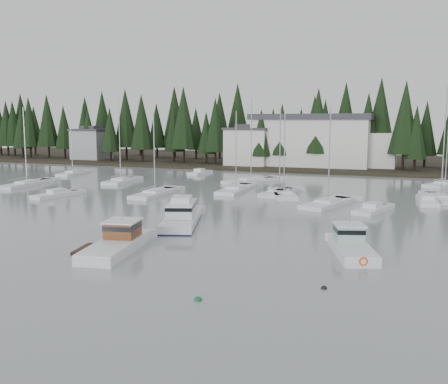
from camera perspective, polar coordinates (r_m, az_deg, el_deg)
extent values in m
plane|color=gray|center=(30.05, -13.09, -11.36)|extent=(260.00, 260.00, 0.00)
cube|color=black|center=(121.76, 13.59, 3.21)|extent=(240.00, 54.00, 1.00)
cube|color=silver|center=(107.99, 2.80, 5.10)|extent=(9.00, 7.00, 7.50)
cube|color=#38383D|center=(107.86, 2.82, 7.22)|extent=(9.54, 7.42, 0.50)
cube|color=#38383D|center=(107.85, 2.82, 7.54)|extent=(4.95, 3.85, 0.80)
cube|color=#999EA0|center=(129.30, -14.92, 5.22)|extent=(8.00, 7.00, 7.00)
cube|color=#38383D|center=(129.18, -14.98, 6.88)|extent=(8.48, 7.42, 0.50)
cube|color=#38383D|center=(129.17, -14.99, 7.14)|extent=(4.40, 3.85, 0.80)
cube|color=silver|center=(107.48, 9.94, 5.64)|extent=(24.00, 10.00, 10.00)
cube|color=#38383D|center=(107.39, 10.01, 8.46)|extent=(25.00, 11.00, 1.20)
cube|color=silver|center=(107.83, 16.41, 4.64)|extent=(10.00, 8.00, 7.00)
cube|color=white|center=(39.18, -12.35, -6.59)|extent=(4.43, 8.82, 1.22)
cube|color=white|center=(39.02, -12.38, -5.66)|extent=(4.34, 8.64, 0.11)
cube|color=#502610|center=(40.40, -11.51, -4.21)|extent=(2.76, 2.94, 1.31)
cube|color=white|center=(40.26, -11.53, -3.23)|extent=(3.10, 3.32, 0.11)
cube|color=black|center=(40.35, -11.52, -3.84)|extent=(2.82, 2.99, 0.37)
cylinder|color=#A5A8AD|center=(40.11, -11.57, -2.12)|extent=(0.08, 0.08, 1.50)
cube|color=black|center=(40.14, -15.46, -6.55)|extent=(1.70, 3.16, 0.52)
cube|color=white|center=(48.32, -4.90, -3.59)|extent=(5.96, 10.14, 1.41)
cube|color=black|center=(48.34, -4.90, -3.72)|extent=(6.00, 10.19, 0.19)
cube|color=white|center=(48.53, -4.85, -1.90)|extent=(3.95, 5.56, 1.28)
cube|color=black|center=(48.48, -4.85, -1.54)|extent=(4.02, 5.63, 0.35)
cube|color=white|center=(48.38, -4.86, -0.82)|extent=(2.51, 2.96, 0.57)
cylinder|color=#A5A8AD|center=(48.28, -4.87, 0.00)|extent=(0.10, 0.10, 0.97)
cube|color=white|center=(38.77, 14.43, -6.82)|extent=(4.66, 7.58, 1.16)
cube|color=white|center=(38.62, 14.47, -5.93)|extent=(4.57, 7.43, 0.11)
cube|color=#94C1AC|center=(39.84, 14.08, -4.56)|extent=(2.63, 2.69, 1.25)
cube|color=white|center=(39.70, 14.11, -3.61)|extent=(2.96, 3.04, 0.11)
cube|color=black|center=(39.79, 14.09, -4.20)|extent=(2.69, 2.74, 0.36)
cylinder|color=#A5A8AD|center=(39.56, 14.15, -2.53)|extent=(0.08, 0.08, 1.43)
torus|color=#F2590C|center=(35.30, 15.64, -7.67)|extent=(0.63, 0.32, 0.63)
cube|color=white|center=(68.32, 6.33, -0.30)|extent=(3.95, 8.32, 1.05)
cube|color=white|center=(68.23, 6.34, 0.23)|extent=(2.38, 2.97, 0.30)
cylinder|color=#A5A8AD|center=(67.71, 6.41, 4.78)|extent=(0.14, 0.14, 11.08)
cube|color=white|center=(83.83, 23.93, 0.60)|extent=(6.82, 8.89, 1.05)
cube|color=white|center=(83.76, 23.95, 1.04)|extent=(3.24, 3.55, 0.30)
cylinder|color=#A5A8AD|center=(83.28, 24.21, 5.56)|extent=(0.14, 0.14, 13.47)
cube|color=white|center=(81.83, 3.10, 1.12)|extent=(7.59, 10.55, 1.05)
cube|color=white|center=(81.76, 3.10, 1.57)|extent=(3.43, 4.07, 0.30)
cylinder|color=#A5A8AD|center=(81.28, 3.13, 6.09)|extent=(0.14, 0.14, 13.13)
cube|color=white|center=(83.07, -11.71, 1.07)|extent=(3.93, 8.67, 1.05)
cube|color=white|center=(83.00, -11.72, 1.51)|extent=(2.36, 3.08, 0.30)
cylinder|color=#A5A8AD|center=(82.52, -11.86, 6.15)|extent=(0.14, 0.14, 13.66)
cube|color=white|center=(68.08, -7.89, -0.36)|extent=(3.07, 10.12, 1.05)
cube|color=white|center=(67.99, -7.90, 0.18)|extent=(2.04, 3.47, 0.30)
cylinder|color=#A5A8AD|center=(67.48, -7.98, 4.51)|extent=(0.14, 0.14, 10.52)
cube|color=white|center=(68.79, 23.51, -0.87)|extent=(4.67, 8.73, 1.05)
cube|color=white|center=(68.70, 23.54, -0.34)|extent=(2.45, 3.21, 0.30)
cylinder|color=#A5A8AD|center=(68.12, 23.86, 5.24)|extent=(0.14, 0.14, 13.63)
cube|color=white|center=(83.43, -21.56, 0.70)|extent=(3.84, 11.22, 1.05)
cube|color=white|center=(83.36, -21.59, 1.14)|extent=(2.26, 3.92, 0.30)
cylinder|color=#A5A8AD|center=(82.92, -21.79, 5.01)|extent=(0.14, 0.14, 11.52)
cube|color=white|center=(60.47, 11.78, -1.52)|extent=(5.42, 9.91, 1.05)
cube|color=white|center=(60.37, 11.80, -0.92)|extent=(2.86, 3.66, 0.30)
cylinder|color=#A5A8AD|center=(59.77, 11.95, 4.23)|extent=(0.14, 0.14, 11.09)
cube|color=white|center=(97.46, -16.90, 1.91)|extent=(3.70, 8.47, 1.05)
cube|color=white|center=(97.40, -16.91, 2.29)|extent=(2.13, 3.02, 0.30)
cylinder|color=#A5A8AD|center=(96.99, -17.07, 6.12)|extent=(0.14, 0.14, 13.29)
cube|color=white|center=(71.43, 1.37, 0.11)|extent=(3.35, 11.06, 1.05)
cube|color=white|center=(71.34, 1.37, 0.63)|extent=(2.16, 3.81, 0.30)
cylinder|color=#A5A8AD|center=(70.84, 1.39, 4.87)|extent=(0.14, 0.14, 10.82)
cube|color=white|center=(67.03, 6.84, -0.47)|extent=(5.79, 9.26, 1.05)
cube|color=white|center=(66.93, 6.85, 0.07)|extent=(2.88, 3.51, 0.30)
cylinder|color=#A5A8AD|center=(66.42, 6.92, 4.38)|extent=(0.14, 0.14, 10.32)
cube|color=white|center=(69.69, -18.57, -0.45)|extent=(3.61, 7.18, 0.90)
cube|color=white|center=(69.59, -18.59, 0.12)|extent=(1.93, 2.47, 0.55)
cube|color=white|center=(57.33, 16.63, -2.14)|extent=(4.02, 7.07, 0.90)
cube|color=white|center=(57.21, 16.66, -1.45)|extent=(2.05, 2.49, 0.55)
cube|color=white|center=(94.27, -2.83, 2.10)|extent=(2.68, 5.85, 0.90)
cube|color=white|center=(94.20, -2.84, 2.52)|extent=(1.65, 1.94, 0.55)
cube|color=white|center=(65.48, 22.21, -1.16)|extent=(2.75, 6.92, 0.90)
cube|color=white|center=(65.38, 22.24, -0.55)|extent=(1.67, 2.28, 0.55)
sphere|color=#145933|center=(28.48, -3.00, -12.26)|extent=(0.45, 0.45, 0.45)
sphere|color=black|center=(30.86, 11.35, -10.78)|extent=(0.38, 0.38, 0.38)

